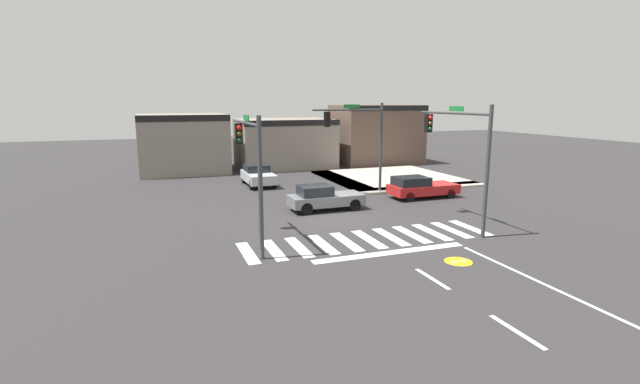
% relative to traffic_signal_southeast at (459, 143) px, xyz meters
% --- Properties ---
extents(ground_plane, '(120.00, 120.00, 0.00)m').
position_rel_traffic_signal_southeast_xyz_m(ground_plane, '(-5.01, 3.94, -4.15)').
color(ground_plane, '#302D30').
extents(crosswalk_near, '(11.54, 2.91, 0.01)m').
position_rel_traffic_signal_southeast_xyz_m(crosswalk_near, '(-5.01, -0.56, -4.15)').
color(crosswalk_near, silver).
rests_on(crosswalk_near, ground_plane).
extents(lane_markings, '(6.80, 24.25, 0.01)m').
position_rel_traffic_signal_southeast_xyz_m(lane_markings, '(-3.95, -8.79, -4.15)').
color(lane_markings, white).
rests_on(lane_markings, ground_plane).
extents(bike_detector_marking, '(1.07, 1.07, 0.01)m').
position_rel_traffic_signal_southeast_xyz_m(bike_detector_marking, '(-3.06, -4.40, -4.15)').
color(bike_detector_marking, yellow).
rests_on(bike_detector_marking, ground_plane).
extents(curb_corner_northeast, '(10.00, 10.60, 0.15)m').
position_rel_traffic_signal_southeast_xyz_m(curb_corner_northeast, '(3.48, 13.36, -4.08)').
color(curb_corner_northeast, '#B2AA9E').
rests_on(curb_corner_northeast, ground_plane).
extents(storefront_row, '(26.28, 6.91, 5.75)m').
position_rel_traffic_signal_southeast_xyz_m(storefront_row, '(-1.85, 23.07, -1.57)').
color(storefront_row, gray).
rests_on(storefront_row, ground_plane).
extents(traffic_signal_southeast, '(0.32, 5.58, 5.97)m').
position_rel_traffic_signal_southeast_xyz_m(traffic_signal_southeast, '(0.00, 0.00, 0.00)').
color(traffic_signal_southeast, '#383A3D').
rests_on(traffic_signal_southeast, ground_plane).
extents(traffic_signal_southwest, '(0.32, 5.42, 5.60)m').
position_rel_traffic_signal_southeast_xyz_m(traffic_signal_southwest, '(-10.13, 0.48, -0.24)').
color(traffic_signal_southwest, '#383A3D').
rests_on(traffic_signal_southwest, ground_plane).
extents(traffic_signal_northeast, '(4.92, 0.32, 6.02)m').
position_rel_traffic_signal_southeast_xyz_m(traffic_signal_northeast, '(-1.26, 8.86, -0.00)').
color(traffic_signal_northeast, '#383A3D').
rests_on(traffic_signal_northeast, ground_plane).
extents(car_silver, '(1.90, 4.14, 1.50)m').
position_rel_traffic_signal_southeast_xyz_m(car_silver, '(-6.71, 14.54, -3.39)').
color(car_silver, '#B7BABF').
rests_on(car_silver, ground_plane).
extents(car_gray, '(4.22, 1.72, 1.46)m').
position_rel_traffic_signal_southeast_xyz_m(car_gray, '(-4.96, 5.42, -3.43)').
color(car_gray, slate).
rests_on(car_gray, ground_plane).
extents(car_red, '(4.41, 1.88, 1.41)m').
position_rel_traffic_signal_southeast_xyz_m(car_red, '(2.07, 6.49, -3.45)').
color(car_red, red).
rests_on(car_red, ground_plane).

